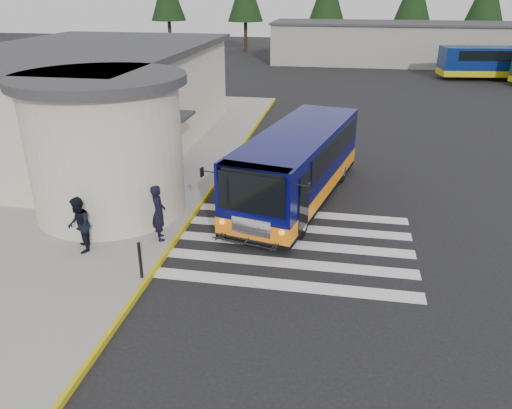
% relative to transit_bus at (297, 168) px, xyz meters
% --- Properties ---
extents(ground, '(140.00, 140.00, 0.00)m').
position_rel_transit_bus_xyz_m(ground, '(0.58, -2.87, -1.30)').
color(ground, black).
rests_on(ground, ground).
extents(sidewalk, '(10.00, 34.00, 0.15)m').
position_rel_transit_bus_xyz_m(sidewalk, '(-8.42, 1.13, -1.22)').
color(sidewalk, gray).
rests_on(sidewalk, ground).
extents(curb_strip, '(0.12, 34.00, 0.16)m').
position_rel_transit_bus_xyz_m(curb_strip, '(-3.47, 1.13, -1.22)').
color(curb_strip, gold).
rests_on(curb_strip, ground).
extents(station_building, '(12.70, 18.70, 4.80)m').
position_rel_transit_bus_xyz_m(station_building, '(-10.26, 4.04, 1.27)').
color(station_building, beige).
rests_on(station_building, ground).
extents(crosswalk, '(8.00, 5.35, 0.01)m').
position_rel_transit_bus_xyz_m(crosswalk, '(0.08, -3.67, -1.29)').
color(crosswalk, silver).
rests_on(crosswalk, ground).
extents(depot_building, '(26.40, 8.40, 4.20)m').
position_rel_transit_bus_xyz_m(depot_building, '(6.58, 39.13, 0.81)').
color(depot_building, gray).
rests_on(depot_building, ground).
extents(transit_bus, '(4.83, 9.91, 2.71)m').
position_rel_transit_bus_xyz_m(transit_bus, '(0.00, 0.00, 0.00)').
color(transit_bus, '#06084C').
rests_on(transit_bus, ground).
extents(pedestrian_a, '(0.71, 0.80, 1.83)m').
position_rel_transit_bus_xyz_m(pedestrian_a, '(-3.92, -4.29, -0.23)').
color(pedestrian_a, black).
rests_on(pedestrian_a, sidewalk).
extents(pedestrian_b, '(0.97, 1.05, 1.74)m').
position_rel_transit_bus_xyz_m(pedestrian_b, '(-5.99, -5.48, -0.28)').
color(pedestrian_b, black).
rests_on(pedestrian_b, sidewalk).
extents(bollard, '(0.09, 0.09, 1.09)m').
position_rel_transit_bus_xyz_m(bollard, '(-3.62, -6.61, -0.60)').
color(bollard, black).
rests_on(bollard, sidewalk).
extents(far_bus_a, '(9.57, 3.81, 2.40)m').
position_rel_transit_bus_xyz_m(far_bus_a, '(14.27, 30.38, 0.26)').
color(far_bus_a, '#071A56').
rests_on(far_bus_a, ground).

